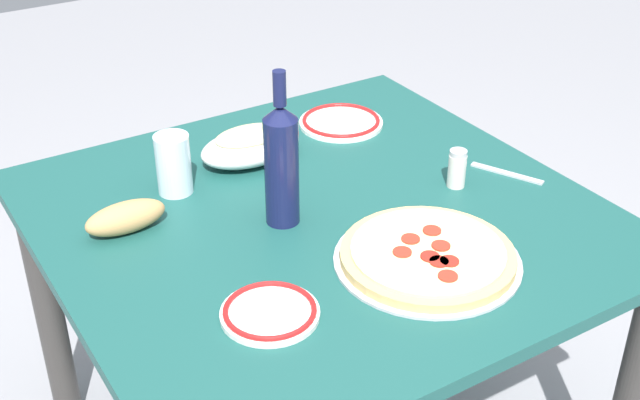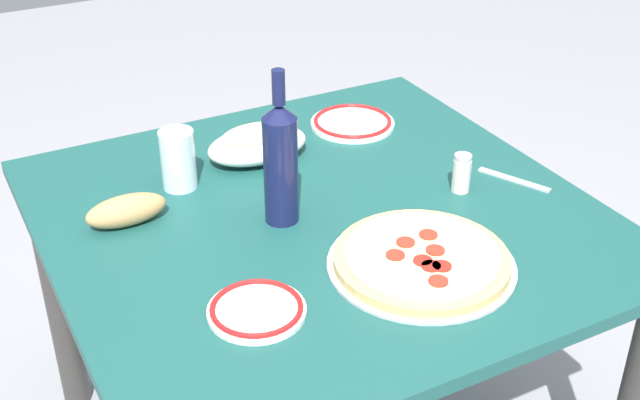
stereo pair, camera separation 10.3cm
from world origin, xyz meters
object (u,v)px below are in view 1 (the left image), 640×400
object	(u,v)px
baked_pasta_dish	(250,145)
bread_loaf	(126,217)
side_plate_far	(270,312)
pepperoni_pizza	(428,256)
water_glass	(173,164)
wine_bottle	(281,163)
spice_shaker	(457,169)
side_plate_near	(341,122)
dining_table	(320,257)

from	to	relation	value
baked_pasta_dish	bread_loaf	world-z (taller)	baked_pasta_dish
bread_loaf	baked_pasta_dish	bearing A→B (deg)	-158.88
side_plate_far	baked_pasta_dish	bearing A→B (deg)	-114.43
pepperoni_pizza	water_glass	bearing A→B (deg)	-59.25
wine_bottle	water_glass	world-z (taller)	wine_bottle
spice_shaker	side_plate_near	bearing A→B (deg)	-83.40
pepperoni_pizza	spice_shaker	xyz separation A→B (m)	(-0.24, -0.20, 0.03)
side_plate_near	bread_loaf	size ratio (longest dim) A/B	1.27
pepperoni_pizza	baked_pasta_dish	bearing A→B (deg)	-80.17
pepperoni_pizza	water_glass	xyz separation A→B (m)	(0.30, -0.50, 0.05)
water_glass	spice_shaker	bearing A→B (deg)	150.49
wine_bottle	bread_loaf	world-z (taller)	wine_bottle
side_plate_far	spice_shaker	size ratio (longest dim) A/B	2.01
pepperoni_pizza	wine_bottle	distance (m)	0.34
bread_loaf	spice_shaker	distance (m)	0.71
water_glass	side_plate_near	bearing A→B (deg)	-169.44
dining_table	bread_loaf	bearing A→B (deg)	-21.48
water_glass	side_plate_near	world-z (taller)	water_glass
water_glass	side_plate_far	bearing A→B (deg)	85.85
spice_shaker	bread_loaf	bearing A→B (deg)	-16.88
side_plate_near	spice_shaker	size ratio (longest dim) A/B	2.43
side_plate_near	spice_shaker	bearing A→B (deg)	96.60
side_plate_near	wine_bottle	bearing A→B (deg)	42.32
pepperoni_pizza	baked_pasta_dish	world-z (taller)	baked_pasta_dish
bread_loaf	side_plate_near	bearing A→B (deg)	-163.66
baked_pasta_dish	water_glass	world-z (taller)	water_glass
water_glass	bread_loaf	bearing A→B (deg)	32.84
dining_table	side_plate_near	bearing A→B (deg)	-128.96
side_plate_near	spice_shaker	distance (m)	0.40
baked_pasta_dish	spice_shaker	world-z (taller)	spice_shaker
wine_bottle	side_plate_near	distance (m)	0.49
water_glass	bread_loaf	xyz separation A→B (m)	(0.15, 0.10, -0.04)
wine_bottle	water_glass	xyz separation A→B (m)	(0.14, -0.23, -0.07)
side_plate_far	side_plate_near	bearing A→B (deg)	-132.15
side_plate_near	bread_loaf	distance (m)	0.66
water_glass	spice_shaker	xyz separation A→B (m)	(-0.53, 0.30, -0.02)
dining_table	water_glass	xyz separation A→B (m)	(0.22, -0.24, 0.18)
pepperoni_pizza	wine_bottle	xyz separation A→B (m)	(0.16, -0.27, 0.12)
baked_pasta_dish	side_plate_far	world-z (taller)	baked_pasta_dish
dining_table	spice_shaker	size ratio (longest dim) A/B	12.67
pepperoni_pizza	wine_bottle	bearing A→B (deg)	-59.75
pepperoni_pizza	side_plate_far	xyz separation A→B (m)	(0.33, -0.01, -0.01)
baked_pasta_dish	bread_loaf	size ratio (longest dim) A/B	1.44
wine_bottle	side_plate_near	bearing A→B (deg)	-137.68
pepperoni_pizza	wine_bottle	world-z (taller)	wine_bottle
baked_pasta_dish	side_plate_far	xyz separation A→B (m)	(0.24, 0.53, -0.03)
spice_shaker	wine_bottle	bearing A→B (deg)	-10.71
dining_table	bread_loaf	distance (m)	0.42
side_plate_near	side_plate_far	world-z (taller)	same
dining_table	side_plate_near	xyz separation A→B (m)	(-0.27, -0.33, 0.12)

